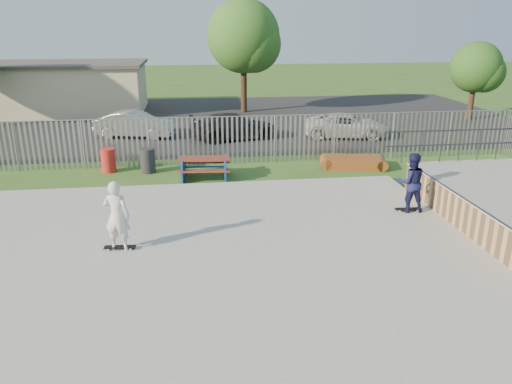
{
  "coord_description": "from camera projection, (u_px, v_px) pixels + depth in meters",
  "views": [
    {
      "loc": [
        0.2,
        -11.29,
        5.7
      ],
      "look_at": [
        1.91,
        2.0,
        1.1
      ],
      "focal_mm": 35.0,
      "sensor_mm": 36.0,
      "label": 1
    }
  ],
  "objects": [
    {
      "name": "trash_bin_red",
      "position": [
        108.0,
        160.0,
        19.78
      ],
      "size": [
        0.56,
        0.56,
        0.94
      ],
      "primitive_type": "cylinder",
      "color": "red",
      "rests_on": "ground"
    },
    {
      "name": "funbox",
      "position": [
        353.0,
        162.0,
        20.41
      ],
      "size": [
        2.41,
        1.55,
        0.45
      ],
      "rotation": [
        0.0,
        0.0,
        -0.21
      ],
      "color": "brown",
      "rests_on": "ground"
    },
    {
      "name": "trash_bin_grey",
      "position": [
        148.0,
        161.0,
        19.69
      ],
      "size": [
        0.58,
        0.58,
        0.97
      ],
      "primitive_type": "cylinder",
      "color": "#252527",
      "rests_on": "ground"
    },
    {
      "name": "car_white",
      "position": [
        346.0,
        125.0,
        25.63
      ],
      "size": [
        4.6,
        2.7,
        1.2
      ],
      "primitive_type": "imported",
      "rotation": [
        0.0,
        0.0,
        1.4
      ],
      "color": "silver",
      "rests_on": "parking_lot"
    },
    {
      "name": "concrete_slab",
      "position": [
        190.0,
        260.0,
        12.39
      ],
      "size": [
        15.0,
        12.0,
        0.15
      ],
      "primitive_type": "cube",
      "color": "#979792",
      "rests_on": "ground"
    },
    {
      "name": "car_dark",
      "position": [
        234.0,
        126.0,
        25.18
      ],
      "size": [
        4.78,
        2.83,
        1.3
      ],
      "primitive_type": "imported",
      "rotation": [
        0.0,
        0.0,
        1.81
      ],
      "color": "black",
      "rests_on": "parking_lot"
    },
    {
      "name": "tree_mid",
      "position": [
        243.0,
        36.0,
        31.46
      ],
      "size": [
        4.61,
        4.61,
        7.11
      ],
      "color": "#3C2618",
      "rests_on": "ground"
    },
    {
      "name": "skateboard_a",
      "position": [
        408.0,
        210.0,
        15.4
      ],
      "size": [
        0.81,
        0.25,
        0.08
      ],
      "rotation": [
        0.0,
        0.0,
        -0.06
      ],
      "color": "black",
      "rests_on": "concrete_slab"
    },
    {
      "name": "ground",
      "position": [
        190.0,
        263.0,
        12.42
      ],
      "size": [
        120.0,
        120.0,
        0.0
      ],
      "primitive_type": "plane",
      "color": "#315C1F",
      "rests_on": "ground"
    },
    {
      "name": "tree_right",
      "position": [
        476.0,
        67.0,
        29.54
      ],
      "size": [
        2.99,
        2.99,
        4.62
      ],
      "color": "#44281B",
      "rests_on": "ground"
    },
    {
      "name": "skater_navy",
      "position": [
        411.0,
        182.0,
        15.11
      ],
      "size": [
        0.93,
        0.75,
        1.84
      ],
      "primitive_type": "imported",
      "rotation": [
        0.0,
        0.0,
        3.08
      ],
      "color": "#151741",
      "rests_on": "concrete_slab"
    },
    {
      "name": "fence",
      "position": [
        219.0,
        171.0,
        16.52
      ],
      "size": [
        26.04,
        16.02,
        2.0
      ],
      "color": "gray",
      "rests_on": "ground"
    },
    {
      "name": "picnic_table",
      "position": [
        205.0,
        168.0,
        19.0
      ],
      "size": [
        2.03,
        1.72,
        0.81
      ],
      "rotation": [
        0.0,
        0.0,
        -0.08
      ],
      "color": "maroon",
      "rests_on": "ground"
    },
    {
      "name": "building",
      "position": [
        64.0,
        87.0,
        32.51
      ],
      "size": [
        10.4,
        6.4,
        3.2
      ],
      "color": "beige",
      "rests_on": "ground"
    },
    {
      "name": "skateboard_b",
      "position": [
        120.0,
        248.0,
        12.8
      ],
      "size": [
        0.81,
        0.26,
        0.08
      ],
      "rotation": [
        0.0,
        0.0,
        -0.08
      ],
      "color": "black",
      "rests_on": "concrete_slab"
    },
    {
      "name": "car_silver",
      "position": [
        135.0,
        124.0,
        25.58
      ],
      "size": [
        4.25,
        2.26,
        1.33
      ],
      "primitive_type": "imported",
      "rotation": [
        0.0,
        0.0,
        1.35
      ],
      "color": "#B1B1B6",
      "rests_on": "parking_lot"
    },
    {
      "name": "skater_white",
      "position": [
        117.0,
        216.0,
        12.51
      ],
      "size": [
        0.76,
        0.59,
        1.84
      ],
      "primitive_type": "imported",
      "rotation": [
        0.0,
        0.0,
        2.89
      ],
      "color": "silver",
      "rests_on": "concrete_slab"
    },
    {
      "name": "parking_lot",
      "position": [
        189.0,
        120.0,
        30.24
      ],
      "size": [
        40.0,
        18.0,
        0.02
      ],
      "primitive_type": "cube",
      "color": "black",
      "rests_on": "ground"
    }
  ]
}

